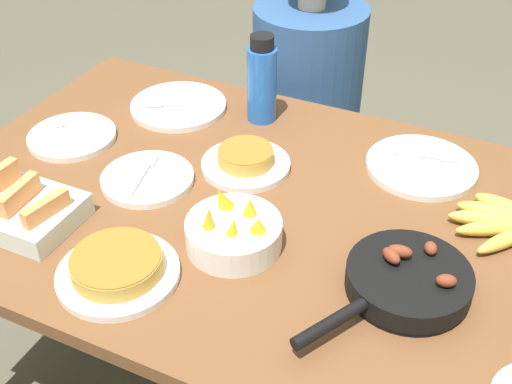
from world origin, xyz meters
TOP-DOWN VIEW (x-y plane):
  - dining_table at (0.00, 0.00)m, footprint 1.47×0.95m
  - banana_bunch at (0.50, 0.14)m, footprint 0.20×0.21m
  - melon_tray at (-0.45, -0.27)m, footprint 0.30×0.18m
  - skillet at (0.37, -0.13)m, footprint 0.26×0.36m
  - frittata_plate_center at (-0.08, 0.11)m, footprint 0.21×0.21m
  - frittata_plate_side at (-0.14, -0.32)m, footprint 0.24×0.24m
  - empty_plate_near_front at (-0.53, 0.04)m, footprint 0.22×0.22m
  - empty_plate_far_left at (0.30, 0.28)m, footprint 0.26×0.26m
  - empty_plate_far_right at (-0.26, -0.03)m, footprint 0.21×0.21m
  - empty_plate_mid_edge at (-0.37, 0.29)m, footprint 0.26×0.26m
  - fruit_bowl_citrus at (0.02, -0.14)m, footprint 0.20×0.20m
  - water_bottle at (-0.14, 0.34)m, footprint 0.08×0.08m
  - person_figure at (-0.15, 0.71)m, footprint 0.38×0.38m

SIDE VIEW (x-z plane):
  - person_figure at x=-0.15m, z-range -0.11..1.04m
  - dining_table at x=0.00m, z-range 0.27..1.01m
  - empty_plate_mid_edge at x=-0.37m, z-range 0.73..0.76m
  - empty_plate_far_left at x=0.30m, z-range 0.73..0.76m
  - empty_plate_far_right at x=-0.26m, z-range 0.73..0.76m
  - empty_plate_near_front at x=-0.53m, z-range 0.73..0.76m
  - banana_bunch at x=0.50m, z-range 0.73..0.77m
  - frittata_plate_center at x=-0.08m, z-range 0.73..0.78m
  - frittata_plate_side at x=-0.14m, z-range 0.73..0.79m
  - skillet at x=0.37m, z-range 0.72..0.81m
  - melon_tray at x=-0.45m, z-range 0.72..0.82m
  - fruit_bowl_citrus at x=0.02m, z-range 0.71..0.83m
  - water_bottle at x=-0.14m, z-range 0.73..0.96m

